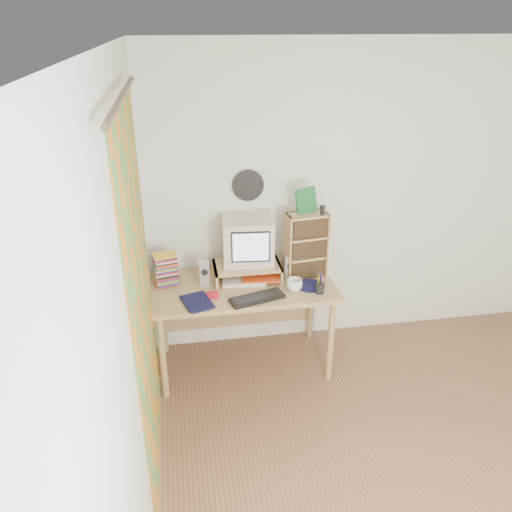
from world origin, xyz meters
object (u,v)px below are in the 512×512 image
object	(u,v)px
desk	(242,296)
cd_rack	(306,245)
keyboard	(257,298)
diary	(184,304)
dvd_stack	(166,270)
crt_monitor	(248,241)
mug	(294,285)

from	to	relation	value
desk	cd_rack	xyz separation A→B (m)	(0.51, 0.01, 0.40)
keyboard	diary	xyz separation A→B (m)	(-0.52, -0.01, 0.01)
keyboard	dvd_stack	size ratio (longest dim) A/B	1.66
crt_monitor	dvd_stack	distance (m)	0.67
desk	crt_monitor	world-z (taller)	crt_monitor
mug	diary	xyz separation A→B (m)	(-0.82, -0.09, -0.02)
crt_monitor	keyboard	distance (m)	0.49
keyboard	diary	world-z (taller)	diary
cd_rack	diary	bearing A→B (deg)	-168.67
keyboard	dvd_stack	bearing A→B (deg)	135.82
keyboard	diary	distance (m)	0.52
desk	mug	world-z (taller)	mug
desk	crt_monitor	distance (m)	0.45
dvd_stack	diary	distance (m)	0.39
desk	cd_rack	distance (m)	0.64
desk	keyboard	xyz separation A→B (m)	(0.07, -0.31, 0.15)
desk	cd_rack	world-z (taller)	cd_rack
keyboard	cd_rack	distance (m)	0.60
mug	cd_rack	bearing A→B (deg)	58.85
diary	desk	bearing A→B (deg)	18.60
desk	diary	bearing A→B (deg)	-145.36
dvd_stack	cd_rack	xyz separation A→B (m)	(1.09, -0.03, 0.14)
crt_monitor	mug	size ratio (longest dim) A/B	3.12
dvd_stack	diary	size ratio (longest dim) A/B	1.06
keyboard	mug	size ratio (longest dim) A/B	3.34
keyboard	cd_rack	bearing A→B (deg)	20.32
desk	cd_rack	bearing A→B (deg)	1.22
crt_monitor	diary	size ratio (longest dim) A/B	1.64
dvd_stack	mug	distance (m)	0.99
dvd_stack	diary	world-z (taller)	dvd_stack
crt_monitor	dvd_stack	world-z (taller)	crt_monitor
crt_monitor	mug	xyz separation A→B (m)	(0.30, -0.31, -0.25)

